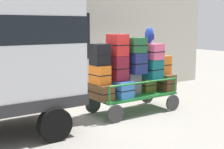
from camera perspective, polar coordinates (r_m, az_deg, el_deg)
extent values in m
plane|color=gray|center=(8.41, -0.16, -7.18)|extent=(40.00, 40.00, 0.00)
cube|color=beige|center=(10.23, -8.04, 9.79)|extent=(12.00, 0.30, 5.00)
cube|color=black|center=(10.12, -7.12, 6.99)|extent=(1.20, 0.04, 1.50)
cylinder|color=gray|center=(9.88, -9.35, 6.89)|extent=(0.03, 0.03, 1.50)
cylinder|color=gray|center=(10.01, -7.78, 6.95)|extent=(0.03, 0.03, 1.50)
cylinder|color=gray|center=(10.15, -6.26, 7.01)|extent=(0.03, 0.03, 1.50)
cylinder|color=gray|center=(10.29, -4.77, 7.06)|extent=(0.03, 0.03, 1.50)
cylinder|color=black|center=(6.50, -10.47, -9.01)|extent=(0.70, 0.22, 0.70)
cube|color=#1E722D|center=(8.48, 3.96, -3.75)|extent=(2.29, 1.03, 0.05)
cylinder|color=#383838|center=(8.78, 11.09, -5.14)|extent=(0.45, 0.06, 0.45)
cylinder|color=#383838|center=(9.54, 6.55, -3.90)|extent=(0.45, 0.06, 0.45)
cylinder|color=#383838|center=(7.57, 0.64, -7.25)|extent=(0.45, 0.06, 0.45)
cylinder|color=#383838|center=(8.44, -3.50, -5.56)|extent=(0.45, 0.06, 0.45)
cylinder|color=#1E722D|center=(8.82, 11.55, -1.94)|extent=(0.04, 0.04, 0.40)
cylinder|color=#1E722D|center=(9.49, 7.48, -1.06)|extent=(0.04, 0.04, 0.40)
cylinder|color=#1E722D|center=(7.43, -0.50, -3.80)|extent=(0.04, 0.04, 0.40)
cylinder|color=#1E722D|center=(8.22, -4.16, -2.58)|extent=(0.04, 0.04, 0.40)
cylinder|color=#1E722D|center=(8.04, 6.07, -1.41)|extent=(2.21, 0.04, 0.04)
cylinder|color=#1E722D|center=(8.77, 2.09, -0.49)|extent=(2.21, 0.04, 0.04)
cube|color=brown|center=(7.87, -2.32, -3.10)|extent=(0.42, 0.84, 0.39)
cube|color=black|center=(7.87, -2.32, -3.10)|extent=(0.43, 0.85, 0.02)
cube|color=black|center=(7.83, -2.33, -1.74)|extent=(0.13, 0.04, 0.02)
cube|color=orange|center=(7.77, -2.26, 0.00)|extent=(0.40, 0.51, 0.46)
cube|color=black|center=(7.77, -2.26, 0.00)|extent=(0.41, 0.52, 0.02)
cube|color=black|center=(7.74, -2.27, 1.65)|extent=(0.13, 0.04, 0.02)
cube|color=black|center=(7.71, -2.27, 3.70)|extent=(0.40, 0.41, 0.53)
cube|color=black|center=(7.71, -2.27, 3.70)|extent=(0.41, 0.42, 0.02)
cube|color=black|center=(7.69, -2.29, 5.63)|extent=(0.14, 0.03, 0.02)
cube|color=#3372C6|center=(8.10, 1.12, -2.60)|extent=(0.51, 0.84, 0.43)
cube|color=black|center=(8.10, 1.12, -2.60)|extent=(0.52, 0.85, 0.02)
cube|color=black|center=(8.06, 1.12, -1.13)|extent=(0.16, 0.04, 0.02)
cube|color=maroon|center=(8.05, 0.94, 1.22)|extent=(0.39, 0.55, 0.63)
cube|color=black|center=(8.05, 0.94, 1.22)|extent=(0.40, 0.56, 0.02)
cube|color=black|center=(8.01, 0.95, 3.44)|extent=(0.13, 0.03, 0.02)
cube|color=#B21E1E|center=(7.98, 1.00, 5.48)|extent=(0.37, 0.52, 0.55)
cube|color=black|center=(7.98, 1.00, 5.48)|extent=(0.38, 0.53, 0.02)
cube|color=black|center=(7.97, 1.01, 7.42)|extent=(0.13, 0.03, 0.02)
cube|color=slate|center=(8.45, 3.82, -1.65)|extent=(0.39, 0.29, 0.57)
cube|color=black|center=(8.45, 3.82, -1.65)|extent=(0.40, 0.30, 0.02)
cube|color=black|center=(8.40, 3.84, 0.24)|extent=(0.14, 0.03, 0.02)
cube|color=navy|center=(8.31, 4.15, 2.15)|extent=(0.45, 0.62, 0.56)
cube|color=black|center=(8.31, 4.15, 2.15)|extent=(0.46, 0.63, 0.02)
cube|color=black|center=(8.28, 4.17, 4.03)|extent=(0.15, 0.04, 0.02)
cube|color=#194C28|center=(8.28, 4.11, 5.46)|extent=(0.47, 0.68, 0.39)
cube|color=black|center=(8.28, 4.11, 5.46)|extent=(0.48, 0.69, 0.02)
cube|color=black|center=(8.27, 4.13, 6.77)|extent=(0.15, 0.04, 0.02)
cube|color=#4C5119|center=(8.78, 6.68, -1.91)|extent=(0.39, 0.30, 0.39)
cube|color=black|center=(8.78, 6.68, -1.91)|extent=(0.40, 0.31, 0.02)
cube|color=black|center=(8.74, 6.71, -0.69)|extent=(0.13, 0.04, 0.02)
cube|color=#0F5960|center=(8.71, 6.68, 1.12)|extent=(0.52, 0.81, 0.53)
cube|color=black|center=(8.71, 6.68, 1.12)|extent=(0.53, 0.82, 0.02)
cube|color=black|center=(8.68, 6.71, 2.83)|extent=(0.16, 0.04, 0.02)
cube|color=#CC4C72|center=(8.63, 6.88, 4.29)|extent=(0.48, 0.80, 0.42)
cube|color=black|center=(8.63, 6.88, 4.29)|extent=(0.49, 0.81, 0.02)
cube|color=black|center=(8.62, 6.91, 5.66)|extent=(0.14, 0.04, 0.02)
cube|color=brown|center=(9.12, 9.25, -1.31)|extent=(0.37, 0.79, 0.46)
cube|color=black|center=(9.12, 9.25, -1.31)|extent=(0.39, 0.80, 0.02)
cube|color=black|center=(9.08, 9.28, 0.10)|extent=(0.13, 0.03, 0.02)
cube|color=orange|center=(9.06, 9.20, 1.81)|extent=(0.41, 0.38, 0.52)
cube|color=black|center=(9.06, 9.20, 1.81)|extent=(0.42, 0.39, 0.02)
cube|color=black|center=(9.03, 9.24, 3.40)|extent=(0.14, 0.03, 0.02)
ellipsoid|color=navy|center=(8.60, 6.87, 7.20)|extent=(0.27, 0.19, 0.44)
cube|color=navy|center=(8.53, 7.28, 6.88)|extent=(0.14, 0.06, 0.15)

